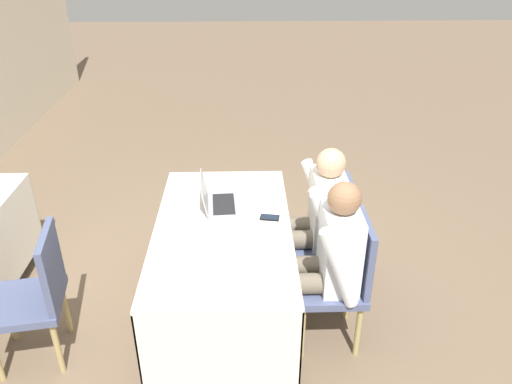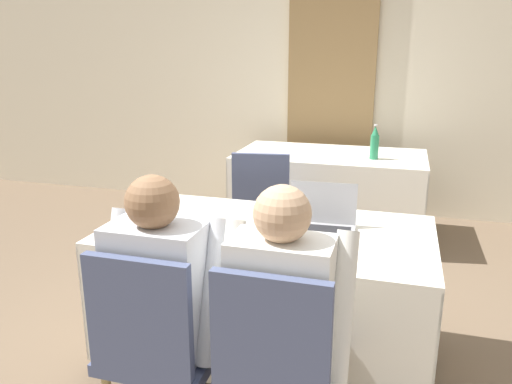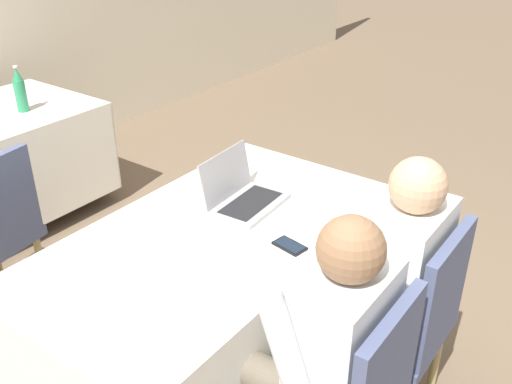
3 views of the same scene
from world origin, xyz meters
The scene contains 10 objects.
ground_plane centered at (0.00, 0.00, 0.00)m, with size 24.00×24.00×0.00m, color brown.
conference_table_near centered at (0.00, 0.00, 0.56)m, with size 1.61×0.89×0.73m.
laptop centered at (0.25, 0.04, 0.77)m, with size 0.35×0.28×0.22m.
cell_phone centered at (0.09, -0.31, 0.73)m, with size 0.09×0.14×0.01m.
paper_beside_laptop centered at (-0.38, 0.07, 0.73)m, with size 0.27×0.34×0.00m.
chair_near_left centered at (-0.24, -0.75, 0.49)m, with size 0.44×0.44×0.90m.
chair_near_right centered at (0.24, -0.75, 0.49)m, with size 0.44×0.44×0.90m.
chair_far_spare centered at (-0.35, 1.13, 0.49)m, with size 0.50×0.50×0.90m.
person_checkered_shirt centered at (-0.24, -0.65, 0.65)m, with size 0.50×0.52×1.16m.
person_white_shirt centered at (0.24, -0.65, 0.65)m, with size 0.50×0.52×1.16m.
Camera 1 is at (-2.74, -0.14, 2.46)m, focal length 35.00 mm.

